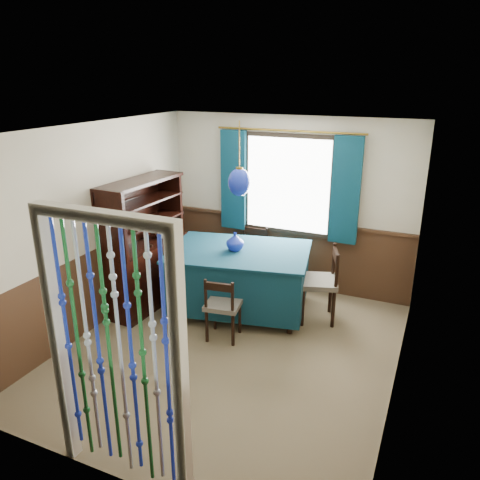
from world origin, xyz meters
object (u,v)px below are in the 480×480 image
at_px(chair_near, 223,306).
at_px(pendant_lamp, 239,182).
at_px(bowl_shelf, 135,225).
at_px(sideboard, 146,263).
at_px(vase_table, 235,242).
at_px(vase_sideboard, 162,231).
at_px(chair_right, 321,282).
at_px(dining_table, 239,276).
at_px(chair_left, 169,270).
at_px(chair_far, 251,256).

xyz_separation_m(chair_near, pendant_lamp, (-0.11, 0.74, 1.33)).
bearing_deg(bowl_shelf, sideboard, 102.83).
distance_m(vase_table, vase_sideboard, 1.13).
height_order(chair_right, pendant_lamp, pendant_lamp).
bearing_deg(sideboard, dining_table, 17.46).
height_order(bowl_shelf, vase_sideboard, bowl_shelf).
distance_m(chair_left, vase_table, 1.07).
height_order(chair_far, chair_left, chair_far).
bearing_deg(chair_near, bowl_shelf, 164.73).
distance_m(chair_far, vase_sideboard, 1.38).
xyz_separation_m(chair_far, sideboard, (-1.09, -1.10, 0.13)).
bearing_deg(chair_right, pendant_lamp, 82.38).
distance_m(bowl_shelf, vase_sideboard, 0.64).
relative_size(chair_near, chair_left, 0.91).
distance_m(dining_table, vase_table, 0.48).
bearing_deg(vase_table, pendant_lamp, 19.44).
height_order(chair_near, sideboard, sideboard).
distance_m(dining_table, chair_near, 0.75).
relative_size(chair_far, chair_right, 0.92).
relative_size(dining_table, vase_sideboard, 9.91).
distance_m(dining_table, sideboard, 1.29).
height_order(chair_right, sideboard, sideboard).
bearing_deg(vase_sideboard, dining_table, -0.14).
bearing_deg(vase_sideboard, chair_right, 5.10).
height_order(chair_left, vase_table, vase_table).
xyz_separation_m(chair_far, bowl_shelf, (-1.03, -1.36, 0.74)).
relative_size(bowl_shelf, vase_sideboard, 1.11).
bearing_deg(dining_table, chair_far, 89.73).
height_order(vase_table, bowl_shelf, bowl_shelf).
bearing_deg(bowl_shelf, chair_near, -6.82).
xyz_separation_m(dining_table, chair_far, (-0.16, 0.78, -0.01)).
distance_m(chair_far, chair_right, 1.33).
xyz_separation_m(dining_table, sideboard, (-1.24, -0.32, 0.11)).
bearing_deg(vase_sideboard, chair_near, -29.83).
bearing_deg(chair_near, chair_left, 143.65).
xyz_separation_m(chair_right, pendant_lamp, (-1.04, -0.20, 1.24)).
bearing_deg(chair_far, pendant_lamp, 103.17).
bearing_deg(pendant_lamp, bowl_shelf, -153.69).
bearing_deg(chair_far, chair_left, 49.95).
relative_size(chair_near, bowl_shelf, 3.63).
bearing_deg(chair_left, bowl_shelf, -31.95).
bearing_deg(bowl_shelf, vase_table, 26.61).
distance_m(chair_far, sideboard, 1.55).
bearing_deg(bowl_shelf, chair_far, 53.04).
distance_m(pendant_lamp, vase_table, 0.79).
xyz_separation_m(vase_table, bowl_shelf, (-1.13, -0.57, 0.25)).
relative_size(chair_near, vase_table, 3.70).
height_order(sideboard, vase_table, sideboard).
xyz_separation_m(chair_near, vase_table, (-0.16, 0.72, 0.54)).
bearing_deg(sideboard, bowl_shelf, -74.19).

